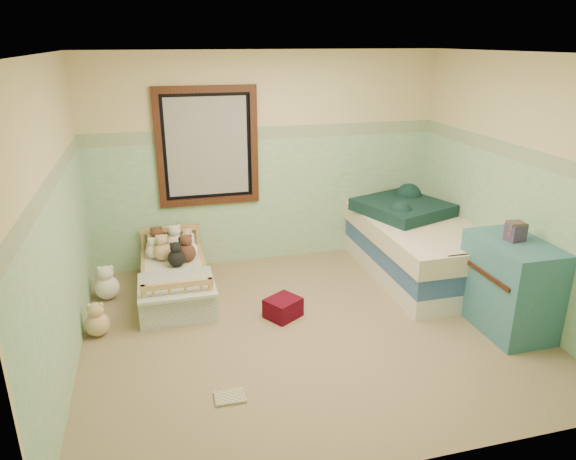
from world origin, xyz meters
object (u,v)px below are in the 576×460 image
object	(u,v)px
toddler_bed_frame	(176,287)
red_pillow	(283,308)
dresser	(510,285)
plush_floor_tan	(98,324)
twin_bed_frame	(414,265)
plush_floor_cream	(107,288)
floor_book	(230,397)

from	to	relation	value
toddler_bed_frame	red_pillow	bearing A→B (deg)	-37.67
dresser	plush_floor_tan	bearing A→B (deg)	167.58
toddler_bed_frame	twin_bed_frame	distance (m)	2.75
toddler_bed_frame	plush_floor_tan	distance (m)	1.01
toddler_bed_frame	twin_bed_frame	world-z (taller)	twin_bed_frame
plush_floor_cream	plush_floor_tan	bearing A→B (deg)	-93.53
toddler_bed_frame	dresser	bearing A→B (deg)	-26.47
dresser	red_pillow	distance (m)	2.16
plush_floor_cream	dresser	xyz separation A→B (m)	(3.72, -1.58, 0.31)
plush_floor_tan	dresser	distance (m)	3.87
toddler_bed_frame	floor_book	xyz separation A→B (m)	(0.30, -1.90, -0.08)
plush_floor_tan	plush_floor_cream	bearing A→B (deg)	86.47
floor_book	dresser	bearing A→B (deg)	9.63
toddler_bed_frame	floor_book	bearing A→B (deg)	-81.11
plush_floor_cream	floor_book	bearing A→B (deg)	-63.14
twin_bed_frame	plush_floor_cream	bearing A→B (deg)	175.87
toddler_bed_frame	twin_bed_frame	size ratio (longest dim) A/B	0.66
plush_floor_cream	plush_floor_tan	xyz separation A→B (m)	(-0.05, -0.75, -0.01)
toddler_bed_frame	red_pillow	distance (m)	1.27
plush_floor_cream	twin_bed_frame	world-z (taller)	plush_floor_cream
twin_bed_frame	dresser	bearing A→B (deg)	-78.70
dresser	floor_book	size ratio (longest dim) A/B	3.72
twin_bed_frame	red_pillow	distance (m)	1.84
dresser	floor_book	distance (m)	2.78
plush_floor_tan	floor_book	bearing A→B (deg)	-49.54
dresser	plush_floor_cream	bearing A→B (deg)	157.00
plush_floor_cream	plush_floor_tan	distance (m)	0.75
toddler_bed_frame	floor_book	distance (m)	1.92
dresser	red_pillow	world-z (taller)	dresser
red_pillow	floor_book	xyz separation A→B (m)	(-0.71, -1.12, -0.09)
toddler_bed_frame	red_pillow	size ratio (longest dim) A/B	4.35
plush_floor_cream	dresser	size ratio (longest dim) A/B	0.29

